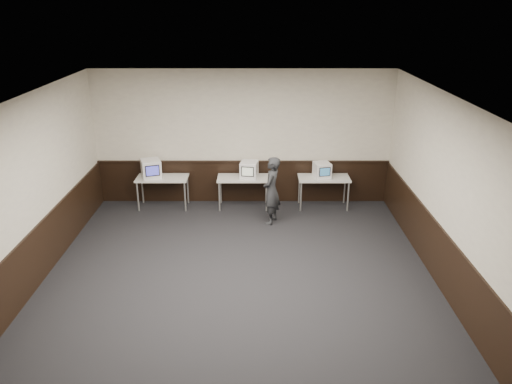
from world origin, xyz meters
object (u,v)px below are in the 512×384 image
(desk_center, at_px, (243,180))
(person, at_px, (272,191))
(emac_right, at_px, (322,170))
(desk_right, at_px, (324,180))
(emac_left, at_px, (151,169))
(emac_center, at_px, (249,170))
(desk_left, at_px, (162,180))

(desk_center, relative_size, person, 0.79)
(emac_right, relative_size, person, 0.29)
(desk_right, distance_m, emac_right, 0.26)
(emac_left, relative_size, emac_right, 1.28)
(emac_left, relative_size, emac_center, 1.22)
(emac_right, bearing_deg, desk_center, 167.36)
(desk_center, distance_m, emac_right, 1.86)
(emac_right, bearing_deg, desk_right, -6.09)
(desk_center, xyz_separation_m, emac_center, (0.14, -0.02, 0.27))
(desk_right, height_order, emac_center, emac_center)
(desk_center, height_order, emac_center, emac_center)
(emac_center, bearing_deg, emac_right, 10.05)
(desk_left, relative_size, desk_center, 1.00)
(desk_center, bearing_deg, emac_left, -179.48)
(desk_center, xyz_separation_m, person, (0.64, -0.90, 0.08))
(desk_left, distance_m, desk_right, 3.80)
(desk_left, height_order, emac_left, emac_left)
(desk_center, relative_size, desk_right, 1.00)
(desk_center, relative_size, emac_right, 2.69)
(emac_left, relative_size, person, 0.38)
(desk_right, bearing_deg, emac_left, -179.73)
(person, bearing_deg, emac_left, -89.86)
(emac_left, bearing_deg, emac_right, -19.23)
(emac_left, bearing_deg, emac_center, -19.48)
(emac_right, bearing_deg, desk_left, 167.45)
(desk_right, bearing_deg, emac_right, -173.63)
(desk_center, distance_m, person, 1.11)
(person, bearing_deg, emac_right, 144.32)
(desk_center, xyz_separation_m, desk_right, (1.90, 0.00, 0.00))
(emac_left, xyz_separation_m, emac_center, (2.28, -0.00, -0.02))
(desk_center, height_order, emac_left, emac_left)
(emac_right, bearing_deg, emac_left, 167.74)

